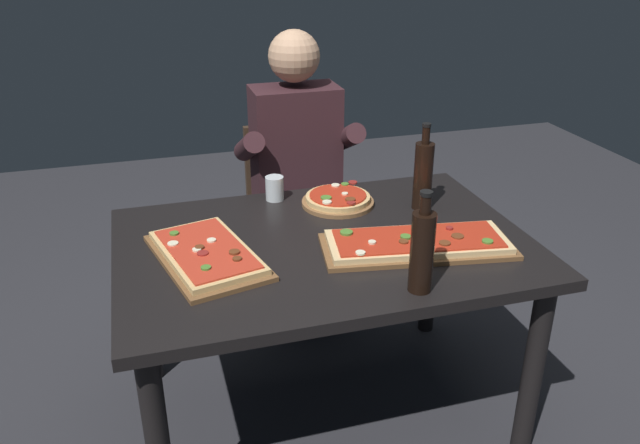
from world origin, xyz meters
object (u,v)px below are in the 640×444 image
Objects in this scene: tumbler_near_camera at (275,190)px; pizza_round_far at (338,200)px; wine_bottle_dark at (422,250)px; oil_bottle_amber at (423,174)px; pizza_rectangular_left at (207,254)px; dining_table at (324,265)px; diner_chair at (293,208)px; pizza_rectangular_front at (417,244)px; seated_diner at (298,166)px.

pizza_round_far is at bearing -27.91° from tumbler_near_camera.
oil_bottle_amber is at bearing 64.97° from wine_bottle_dark.
dining_table is at bearing 2.84° from pizza_rectangular_left.
pizza_round_far is at bearing 29.43° from pizza_rectangular_left.
oil_bottle_amber is 0.86m from diner_chair.
pizza_round_far is at bearing 108.03° from pizza_rectangular_front.
wine_bottle_dark is 3.34× the size of tumbler_near_camera.
seated_diner is at bearing 82.12° from dining_table.
wine_bottle_dark is 0.95× the size of oil_bottle_amber.
diner_chair reaches higher than pizza_round_far.
diner_chair reaches higher than dining_table.
oil_bottle_amber is at bearing 63.33° from pizza_rectangular_front.
tumbler_near_camera reaches higher than dining_table.
pizza_rectangular_front is 0.69m from pizza_rectangular_left.
diner_chair reaches higher than pizza_rectangular_front.
tumbler_near_camera is 0.38m from seated_diner.
tumbler_near_camera is at bearing -118.82° from seated_diner.
pizza_rectangular_left is 0.53m from tumbler_near_camera.
pizza_rectangular_front and pizza_round_far have the same top height.
diner_chair is at bearing 100.20° from pizza_rectangular_front.
wine_bottle_dark is 0.61m from oil_bottle_amber.
pizza_round_far is at bearing -85.98° from diner_chair.
pizza_round_far is 0.68m from wine_bottle_dark.
pizza_rectangular_left is at bearing -119.88° from diner_chair.
tumbler_near_camera is (0.32, 0.42, 0.02)m from pizza_rectangular_left.
seated_diner is at bearing -90.00° from diner_chair.
pizza_round_far is 2.95× the size of tumbler_near_camera.
oil_bottle_amber is 0.58m from tumbler_near_camera.
seated_diner reaches higher than pizza_round_far.
pizza_rectangular_front is (0.28, -0.14, 0.12)m from dining_table.
tumbler_near_camera is 0.57m from diner_chair.
pizza_rectangular_front is 7.07× the size of tumbler_near_camera.
seated_diner is (0.50, 0.76, -0.02)m from pizza_rectangular_left.
wine_bottle_dark is at bearing -115.03° from oil_bottle_amber.
pizza_rectangular_left is at bearing -150.57° from pizza_round_far.
dining_table is 0.52m from oil_bottle_amber.
pizza_round_far is 0.84× the size of oil_bottle_amber.
pizza_rectangular_left is (-0.68, 0.12, -0.00)m from pizza_rectangular_front.
oil_bottle_amber is (0.30, -0.12, 0.12)m from pizza_round_far.
dining_table is 2.10× the size of pizza_rectangular_front.
oil_bottle_amber is (0.16, 0.31, 0.12)m from pizza_rectangular_front.
diner_chair is (0.50, 0.88, -0.27)m from pizza_rectangular_left.
wine_bottle_dark is (0.18, -0.39, 0.23)m from dining_table.
pizza_rectangular_front is at bearing -116.67° from oil_bottle_amber.
dining_table is at bearing -159.07° from oil_bottle_amber.
pizza_rectangular_left is at bearing -167.43° from oil_bottle_amber.
pizza_round_far is 0.21× the size of seated_diner.
seated_diner reaches higher than pizza_rectangular_front.
pizza_round_far is 0.34m from oil_bottle_amber.
pizza_rectangular_left is 1.60× the size of oil_bottle_amber.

